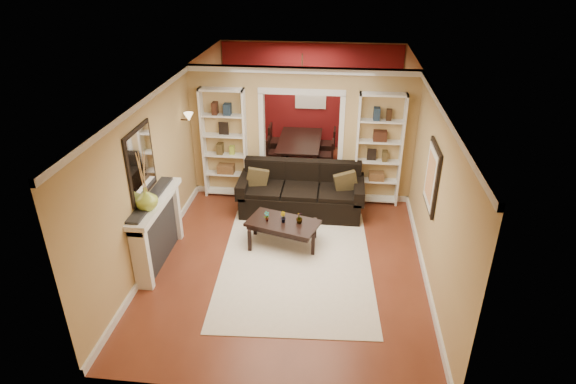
# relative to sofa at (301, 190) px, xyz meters

# --- Properties ---
(floor) EXTENTS (8.00, 8.00, 0.00)m
(floor) POSITION_rel_sofa_xyz_m (-0.07, -0.45, -0.48)
(floor) COLOR brown
(floor) RESTS_ON ground
(ceiling) EXTENTS (8.00, 8.00, 0.00)m
(ceiling) POSITION_rel_sofa_xyz_m (-0.07, -0.45, 2.22)
(ceiling) COLOR white
(ceiling) RESTS_ON ground
(wall_back) EXTENTS (8.00, 0.00, 8.00)m
(wall_back) POSITION_rel_sofa_xyz_m (-0.07, 3.55, 0.87)
(wall_back) COLOR tan
(wall_back) RESTS_ON ground
(wall_front) EXTENTS (8.00, 0.00, 8.00)m
(wall_front) POSITION_rel_sofa_xyz_m (-0.07, -4.45, 0.87)
(wall_front) COLOR tan
(wall_front) RESTS_ON ground
(wall_left) EXTENTS (0.00, 8.00, 8.00)m
(wall_left) POSITION_rel_sofa_xyz_m (-2.32, -0.45, 0.87)
(wall_left) COLOR tan
(wall_left) RESTS_ON ground
(wall_right) EXTENTS (0.00, 8.00, 8.00)m
(wall_right) POSITION_rel_sofa_xyz_m (2.18, -0.45, 0.87)
(wall_right) COLOR tan
(wall_right) RESTS_ON ground
(partition_wall) EXTENTS (4.50, 0.15, 2.70)m
(partition_wall) POSITION_rel_sofa_xyz_m (-0.07, 0.75, 0.87)
(partition_wall) COLOR tan
(partition_wall) RESTS_ON floor
(red_back_panel) EXTENTS (4.44, 0.04, 2.64)m
(red_back_panel) POSITION_rel_sofa_xyz_m (-0.07, 3.52, 0.84)
(red_back_panel) COLOR maroon
(red_back_panel) RESTS_ON floor
(dining_window) EXTENTS (0.78, 0.03, 0.98)m
(dining_window) POSITION_rel_sofa_xyz_m (-0.07, 3.48, 1.07)
(dining_window) COLOR #8CA5CC
(dining_window) RESTS_ON wall_back
(area_rug) EXTENTS (2.68, 3.61, 0.01)m
(area_rug) POSITION_rel_sofa_xyz_m (0.08, -1.79, -0.47)
(area_rug) COLOR white
(area_rug) RESTS_ON floor
(sofa) EXTENTS (2.44, 1.05, 0.95)m
(sofa) POSITION_rel_sofa_xyz_m (0.00, 0.00, 0.00)
(sofa) COLOR black
(sofa) RESTS_ON floor
(pillow_left) EXTENTS (0.42, 0.20, 0.41)m
(pillow_left) POSITION_rel_sofa_xyz_m (-0.86, -0.02, 0.19)
(pillow_left) COLOR brown
(pillow_left) RESTS_ON sofa
(pillow_right) EXTENTS (0.44, 0.22, 0.42)m
(pillow_right) POSITION_rel_sofa_xyz_m (0.86, -0.02, 0.20)
(pillow_right) COLOR brown
(pillow_right) RESTS_ON sofa
(coffee_table) EXTENTS (1.35, 0.98, 0.46)m
(coffee_table) POSITION_rel_sofa_xyz_m (-0.21, -1.22, -0.25)
(coffee_table) COLOR black
(coffee_table) RESTS_ON floor
(plant_left) EXTENTS (0.12, 0.11, 0.19)m
(plant_left) POSITION_rel_sofa_xyz_m (-0.49, -1.22, 0.08)
(plant_left) COLOR #336626
(plant_left) RESTS_ON coffee_table
(plant_center) EXTENTS (0.13, 0.13, 0.19)m
(plant_center) POSITION_rel_sofa_xyz_m (-0.21, -1.22, 0.08)
(plant_center) COLOR #336626
(plant_center) RESTS_ON coffee_table
(plant_right) EXTENTS (0.16, 0.16, 0.20)m
(plant_right) POSITION_rel_sofa_xyz_m (0.08, -1.22, 0.09)
(plant_right) COLOR #336626
(plant_right) RESTS_ON coffee_table
(bookshelf_left) EXTENTS (0.90, 0.30, 2.30)m
(bookshelf_left) POSITION_rel_sofa_xyz_m (-1.62, 0.58, 0.67)
(bookshelf_left) COLOR white
(bookshelf_left) RESTS_ON floor
(bookshelf_right) EXTENTS (0.90, 0.30, 2.30)m
(bookshelf_right) POSITION_rel_sofa_xyz_m (1.48, 0.58, 0.67)
(bookshelf_right) COLOR white
(bookshelf_right) RESTS_ON floor
(fireplace) EXTENTS (0.32, 1.70, 1.16)m
(fireplace) POSITION_rel_sofa_xyz_m (-2.16, -1.95, 0.10)
(fireplace) COLOR white
(fireplace) RESTS_ON floor
(vase) EXTENTS (0.39, 0.39, 0.36)m
(vase) POSITION_rel_sofa_xyz_m (-2.16, -2.24, 0.86)
(vase) COLOR #98B038
(vase) RESTS_ON fireplace
(mirror) EXTENTS (0.03, 0.95, 1.10)m
(mirror) POSITION_rel_sofa_xyz_m (-2.30, -1.95, 1.32)
(mirror) COLOR silver
(mirror) RESTS_ON wall_left
(wall_sconce) EXTENTS (0.18, 0.18, 0.22)m
(wall_sconce) POSITION_rel_sofa_xyz_m (-2.22, 0.10, 1.35)
(wall_sconce) COLOR #FFE0A5
(wall_sconce) RESTS_ON wall_left
(framed_art) EXTENTS (0.04, 0.85, 1.05)m
(framed_art) POSITION_rel_sofa_xyz_m (2.14, -1.45, 1.07)
(framed_art) COLOR black
(framed_art) RESTS_ON wall_right
(dining_table) EXTENTS (1.79, 1.00, 0.63)m
(dining_table) POSITION_rel_sofa_xyz_m (-0.20, 2.35, -0.16)
(dining_table) COLOR black
(dining_table) RESTS_ON floor
(dining_chair_nw) EXTENTS (0.45, 0.45, 0.77)m
(dining_chair_nw) POSITION_rel_sofa_xyz_m (-0.75, 2.05, -0.09)
(dining_chair_nw) COLOR black
(dining_chair_nw) RESTS_ON floor
(dining_chair_ne) EXTENTS (0.39, 0.39, 0.77)m
(dining_chair_ne) POSITION_rel_sofa_xyz_m (0.35, 2.05, -0.09)
(dining_chair_ne) COLOR black
(dining_chair_ne) RESTS_ON floor
(dining_chair_sw) EXTENTS (0.54, 0.54, 0.89)m
(dining_chair_sw) POSITION_rel_sofa_xyz_m (-0.75, 2.65, -0.03)
(dining_chair_sw) COLOR black
(dining_chair_sw) RESTS_ON floor
(dining_chair_se) EXTENTS (0.53, 0.53, 0.85)m
(dining_chair_se) POSITION_rel_sofa_xyz_m (0.35, 2.65, -0.05)
(dining_chair_se) COLOR black
(dining_chair_se) RESTS_ON floor
(chandelier) EXTENTS (0.50, 0.50, 0.30)m
(chandelier) POSITION_rel_sofa_xyz_m (-0.07, 2.25, 1.54)
(chandelier) COLOR #3B281A
(chandelier) RESTS_ON ceiling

